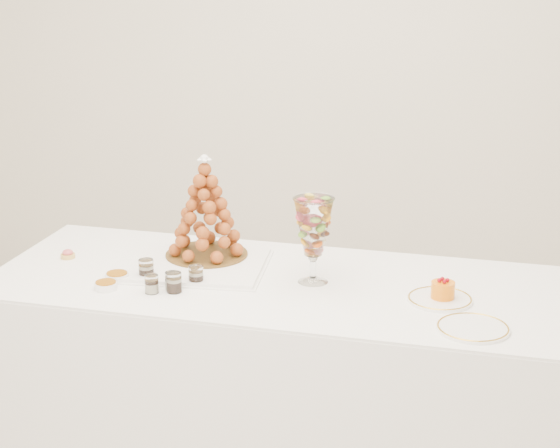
# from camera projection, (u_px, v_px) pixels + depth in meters

# --- Properties ---
(room_walls) EXTENTS (4.54, 4.04, 2.82)m
(room_walls) POSITION_uv_depth(u_px,v_px,m) (230.00, 8.00, 2.99)
(room_walls) COLOR silver
(room_walls) RESTS_ON ground
(buffet_table) EXTENTS (2.15, 0.93, 0.80)m
(buffet_table) POSITION_uv_depth(u_px,v_px,m) (277.00, 380.00, 3.53)
(buffet_table) COLOR white
(buffet_table) RESTS_ON ground
(lace_tray) EXTENTS (0.58, 0.45, 0.02)m
(lace_tray) POSITION_uv_depth(u_px,v_px,m) (190.00, 265.00, 3.54)
(lace_tray) COLOR white
(lace_tray) RESTS_ON buffet_table
(macaron_vase) EXTENTS (0.14, 0.14, 0.32)m
(macaron_vase) POSITION_uv_depth(u_px,v_px,m) (313.00, 228.00, 3.34)
(macaron_vase) COLOR white
(macaron_vase) RESTS_ON buffet_table
(cake_plate) EXTENTS (0.23, 0.23, 0.01)m
(cake_plate) POSITION_uv_depth(u_px,v_px,m) (440.00, 299.00, 3.22)
(cake_plate) COLOR white
(cake_plate) RESTS_ON buffet_table
(spare_plate) EXTENTS (0.24, 0.24, 0.01)m
(spare_plate) POSITION_uv_depth(u_px,v_px,m) (473.00, 328.00, 2.99)
(spare_plate) COLOR white
(spare_plate) RESTS_ON buffet_table
(pink_tart) EXTENTS (0.06, 0.06, 0.04)m
(pink_tart) POSITION_uv_depth(u_px,v_px,m) (68.00, 254.00, 3.64)
(pink_tart) COLOR tan
(pink_tart) RESTS_ON buffet_table
(verrine_a) EXTENTS (0.07, 0.07, 0.07)m
(verrine_a) POSITION_uv_depth(u_px,v_px,m) (146.00, 269.00, 3.41)
(verrine_a) COLOR white
(verrine_a) RESTS_ON buffet_table
(verrine_b) EXTENTS (0.05, 0.05, 0.07)m
(verrine_b) POSITION_uv_depth(u_px,v_px,m) (172.00, 281.00, 3.31)
(verrine_b) COLOR white
(verrine_b) RESTS_ON buffet_table
(verrine_c) EXTENTS (0.06, 0.06, 0.07)m
(verrine_c) POSITION_uv_depth(u_px,v_px,m) (196.00, 276.00, 3.35)
(verrine_c) COLOR white
(verrine_c) RESTS_ON buffet_table
(verrine_d) EXTENTS (0.06, 0.06, 0.07)m
(verrine_d) POSITION_uv_depth(u_px,v_px,m) (152.00, 284.00, 3.28)
(verrine_d) COLOR white
(verrine_d) RESTS_ON buffet_table
(verrine_e) EXTENTS (0.07, 0.07, 0.07)m
(verrine_e) POSITION_uv_depth(u_px,v_px,m) (174.00, 282.00, 3.29)
(verrine_e) COLOR white
(verrine_e) RESTS_ON buffet_table
(ramekin_back) EXTENTS (0.09, 0.09, 0.03)m
(ramekin_back) POSITION_uv_depth(u_px,v_px,m) (117.00, 277.00, 3.40)
(ramekin_back) COLOR white
(ramekin_back) RESTS_ON buffet_table
(ramekin_front) EXTENTS (0.08, 0.08, 0.03)m
(ramekin_front) POSITION_uv_depth(u_px,v_px,m) (106.00, 286.00, 3.32)
(ramekin_front) COLOR white
(ramekin_front) RESTS_ON buffet_table
(croquembouche) EXTENTS (0.32, 0.32, 0.40)m
(croquembouche) POSITION_uv_depth(u_px,v_px,m) (206.00, 207.00, 3.56)
(croquembouche) COLOR brown
(croquembouche) RESTS_ON lace_tray
(mousse_cake) EXTENTS (0.08, 0.08, 0.07)m
(mousse_cake) POSITION_uv_depth(u_px,v_px,m) (443.00, 290.00, 3.21)
(mousse_cake) COLOR orange
(mousse_cake) RESTS_ON cake_plate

